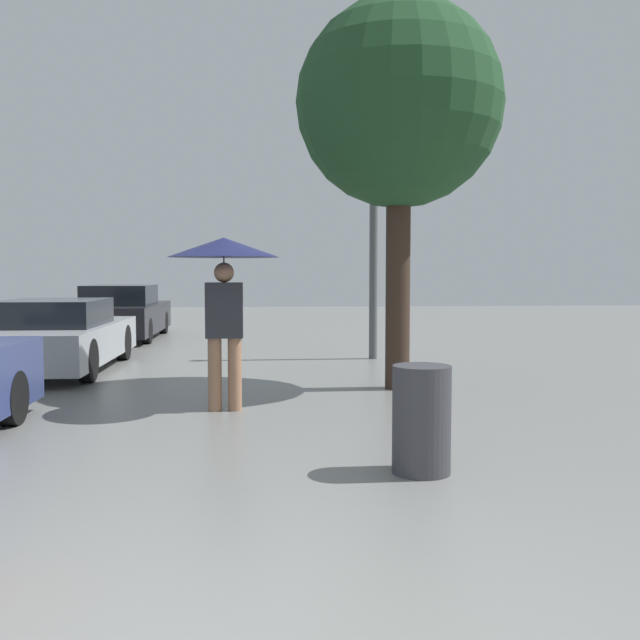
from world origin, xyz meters
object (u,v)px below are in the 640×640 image
object	(u,v)px
pedestrian	(224,268)
street_lamp	(374,232)
parked_car_middle	(58,337)
tree	(399,106)
trash_bin	(422,419)
parked_car_farthest	(122,314)

from	to	relation	value
pedestrian	street_lamp	world-z (taller)	street_lamp
parked_car_middle	tree	distance (m)	6.42
parked_car_middle	tree	world-z (taller)	tree
parked_car_middle	pedestrian	bearing A→B (deg)	-51.27
pedestrian	trash_bin	bearing A→B (deg)	-58.09
pedestrian	parked_car_farthest	distance (m)	9.62
pedestrian	tree	bearing A→B (deg)	31.18
tree	pedestrian	bearing A→B (deg)	-148.82
tree	trash_bin	bearing A→B (deg)	-98.24
pedestrian	trash_bin	xyz separation A→B (m)	(1.67, -2.68, -1.20)
pedestrian	parked_car_middle	distance (m)	4.67
pedestrian	parked_car_farthest	bearing A→B (deg)	107.60
street_lamp	trash_bin	world-z (taller)	street_lamp
parked_car_farthest	trash_bin	world-z (taller)	parked_car_farthest
pedestrian	trash_bin	size ratio (longest dim) A/B	2.31
street_lamp	trash_bin	xyz separation A→B (m)	(-0.78, -7.40, -1.88)
parked_car_middle	parked_car_farthest	world-z (taller)	parked_car_farthest
tree	trash_bin	world-z (taller)	tree
tree	street_lamp	distance (m)	3.66
trash_bin	parked_car_farthest	bearing A→B (deg)	111.14
parked_car_farthest	tree	world-z (taller)	tree
parked_car_middle	trash_bin	size ratio (longest dim) A/B	5.01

